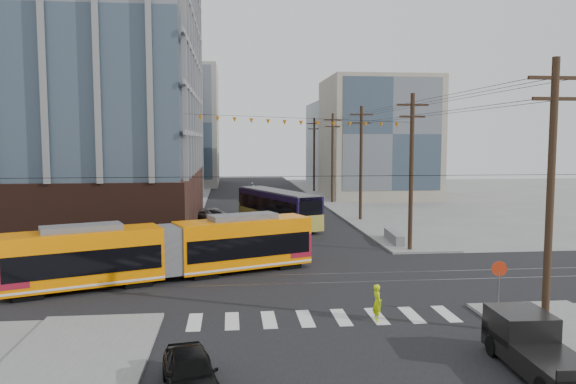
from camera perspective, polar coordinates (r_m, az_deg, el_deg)
The scene contains 18 objects.
ground at distance 28.15m, azimuth 2.58°, elevation -10.80°, with size 160.00×160.00×0.00m, color slate.
office_building at distance 53.27m, azimuth -26.20°, elevation 11.79°, with size 30.00×25.00×28.60m, color #381E16.
bg_bldg_nw_near at distance 79.80m, azimuth -15.39°, elevation 6.00°, with size 18.00×16.00×18.00m, color #8C99A5.
bg_bldg_ne_near at distance 77.38m, azimuth 9.10°, elevation 5.41°, with size 14.00×14.00×16.00m, color gray.
bg_bldg_nw_far at distance 99.26m, azimuth -11.79°, elevation 6.50°, with size 16.00×18.00×20.00m, color gray.
bg_bldg_ne_far at distance 97.27m, azimuth 7.17°, elevation 4.82°, with size 16.00×16.00×14.00m, color #8C99A5.
utility_pole_near at distance 24.34m, azimuth 25.09°, elevation -0.64°, with size 0.30×0.30×11.00m, color black.
utility_pole_far at distance 83.71m, azimuth 2.67°, elevation 3.75°, with size 0.30×0.30×11.00m, color black.
streetcar at distance 32.12m, azimuth -12.06°, elevation -5.86°, with size 17.10×2.40×3.29m, color orange, non-canonical shape.
city_bus at distance 50.78m, azimuth -1.07°, elevation -1.63°, with size 2.54×11.71×3.32m, color black, non-canonical shape.
pickup_truck at distance 21.02m, azimuth 24.32°, elevation -14.44°, with size 1.85×5.19×1.76m, color black, non-canonical shape.
black_sedan at distance 18.43m, azimuth -9.87°, elevation -17.60°, with size 1.57×3.91×1.33m, color black.
parked_car_silver at distance 38.93m, azimuth -8.04°, elevation -5.07°, with size 1.74×4.99×1.64m, color gray.
parked_car_white at distance 43.86m, azimuth -7.51°, elevation -4.00°, with size 2.06×5.07×1.47m, color beige.
parked_car_grey at distance 53.54m, azimuth -8.03°, elevation -2.33°, with size 2.40×5.20×1.45m, color slate.
pedestrian at distance 24.97m, azimuth 9.06°, elevation -11.05°, with size 0.59×0.39×1.62m, color #C4EB0A.
stop_sign at distance 26.89m, azimuth 20.60°, elevation -9.34°, with size 0.71×0.71×2.33m, color red, non-canonical shape.
jersey_barrier at distance 43.33m, azimuth 10.72°, elevation -4.57°, with size 0.97×4.30×0.86m, color gray.
Camera 1 is at (-4.04, -26.74, 7.83)m, focal length 35.00 mm.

